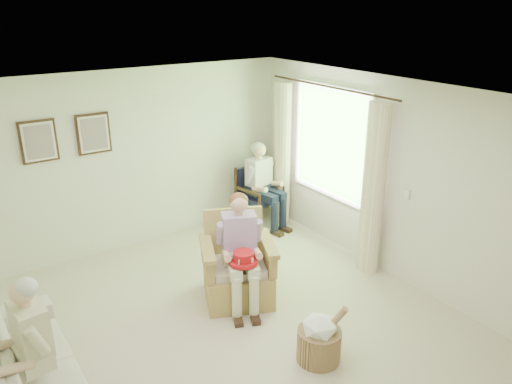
# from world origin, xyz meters

# --- Properties ---
(floor) EXTENTS (5.50, 5.50, 0.00)m
(floor) POSITION_xyz_m (0.00, 0.00, 0.00)
(floor) COLOR beige
(floor) RESTS_ON ground
(back_wall) EXTENTS (5.00, 0.04, 2.60)m
(back_wall) POSITION_xyz_m (0.00, 2.75, 1.30)
(back_wall) COLOR silver
(back_wall) RESTS_ON ground
(right_wall) EXTENTS (0.04, 5.50, 2.60)m
(right_wall) POSITION_xyz_m (2.50, 0.00, 1.30)
(right_wall) COLOR silver
(right_wall) RESTS_ON ground
(ceiling) EXTENTS (5.00, 5.50, 0.02)m
(ceiling) POSITION_xyz_m (0.00, 0.00, 2.60)
(ceiling) COLOR white
(ceiling) RESTS_ON back_wall
(window) EXTENTS (0.13, 2.50, 1.63)m
(window) POSITION_xyz_m (2.46, 1.20, 1.58)
(window) COLOR #2D6B23
(window) RESTS_ON right_wall
(curtain_left) EXTENTS (0.34, 0.34, 2.30)m
(curtain_left) POSITION_xyz_m (2.33, 0.22, 1.15)
(curtain_left) COLOR #F3E2BE
(curtain_left) RESTS_ON ground
(curtain_right) EXTENTS (0.34, 0.34, 2.30)m
(curtain_right) POSITION_xyz_m (2.33, 2.18, 1.15)
(curtain_right) COLOR #F3E2BE
(curtain_right) RESTS_ON ground
(framed_print_left) EXTENTS (0.45, 0.05, 0.55)m
(framed_print_left) POSITION_xyz_m (-1.15, 2.71, 1.78)
(framed_print_left) COLOR #382114
(framed_print_left) RESTS_ON back_wall
(framed_print_right) EXTENTS (0.45, 0.05, 0.55)m
(framed_print_right) POSITION_xyz_m (-0.45, 2.71, 1.78)
(framed_print_right) COLOR #382114
(framed_print_right) RESTS_ON back_wall
(wicker_armchair) EXTENTS (0.83, 0.82, 1.06)m
(wicker_armchair) POSITION_xyz_m (0.49, 0.64, 0.34)
(wicker_armchair) COLOR tan
(wicker_armchair) RESTS_ON ground
(wood_armchair) EXTENTS (0.62, 0.58, 0.95)m
(wood_armchair) POSITION_xyz_m (1.95, 2.33, 0.52)
(wood_armchair) COLOR black
(wood_armchair) RESTS_ON ground
(sofa) EXTENTS (2.02, 0.79, 0.59)m
(sofa) POSITION_xyz_m (-1.95, 0.32, 0.30)
(sofa) COLOR beige
(sofa) RESTS_ON ground
(person_wicker) EXTENTS (0.40, 0.62, 1.36)m
(person_wicker) POSITION_xyz_m (0.49, 0.50, 0.80)
(person_wicker) COLOR beige
(person_wicker) RESTS_ON ground
(person_dark) EXTENTS (0.40, 0.63, 1.35)m
(person_dark) POSITION_xyz_m (1.95, 2.18, 0.79)
(person_dark) COLOR #171C34
(person_dark) RESTS_ON ground
(person_sofa) EXTENTS (0.42, 0.62, 1.26)m
(person_sofa) POSITION_xyz_m (-1.95, 0.13, 0.71)
(person_sofa) COLOR beige
(person_sofa) RESTS_ON ground
(red_hat) EXTENTS (0.34, 0.34, 0.14)m
(red_hat) POSITION_xyz_m (0.38, 0.32, 0.71)
(red_hat) COLOR red
(red_hat) RESTS_ON person_wicker
(hatbox) EXTENTS (0.52, 0.52, 0.66)m
(hatbox) POSITION_xyz_m (0.56, -0.82, 0.26)
(hatbox) COLOR tan
(hatbox) RESTS_ON ground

